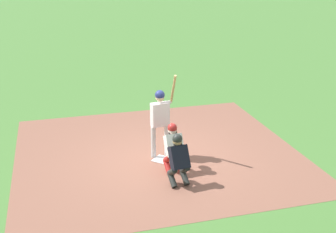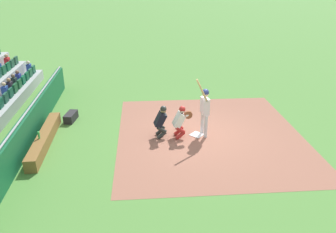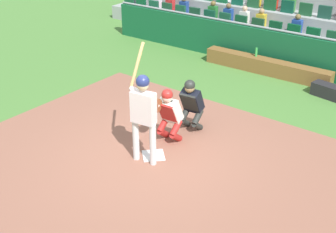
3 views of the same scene
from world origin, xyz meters
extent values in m
plane|color=#4A7D36|center=(0.00, 0.00, 0.00)|extent=(160.00, 160.00, 0.00)
cube|color=#8D5947|center=(0.00, 0.50, 0.00)|extent=(7.77, 7.18, 0.01)
cube|color=white|center=(0.00, 0.00, 0.02)|extent=(0.62, 0.62, 0.02)
cylinder|color=silver|center=(-0.18, 0.23, 0.44)|extent=(0.15, 0.15, 0.89)
cylinder|color=silver|center=(0.21, 0.29, 0.44)|extent=(0.15, 0.15, 0.89)
cube|color=silver|center=(0.02, 0.26, 1.21)|extent=(0.50, 0.28, 0.63)
sphere|color=#D1B289|center=(0.02, 0.26, 1.68)|extent=(0.23, 0.23, 0.23)
sphere|color=navy|center=(0.02, 0.26, 1.74)|extent=(0.26, 0.26, 0.26)
cylinder|color=silver|center=(0.07, 0.24, 1.51)|extent=(0.50, 0.11, 0.14)
cylinder|color=silver|center=(0.26, 0.27, 1.51)|extent=(0.17, 0.13, 0.13)
cylinder|color=tan|center=(0.31, 0.06, 1.93)|extent=(0.07, 0.45, 0.83)
sphere|color=black|center=(0.32, 0.25, 1.53)|extent=(0.06, 0.06, 0.06)
cylinder|color=#AA2320|center=(-0.06, -0.71, 0.15)|extent=(0.17, 0.39, 0.34)
cylinder|color=#AA2320|center=(-0.06, -0.71, 0.37)|extent=(0.17, 0.39, 0.33)
cylinder|color=#AA2320|center=(0.26, -0.68, 0.15)|extent=(0.17, 0.39, 0.34)
cylinder|color=#AA2320|center=(0.26, -0.68, 0.37)|extent=(0.17, 0.39, 0.33)
cube|color=white|center=(0.10, -0.72, 0.73)|extent=(0.45, 0.49, 0.60)
cube|color=#AA2320|center=(0.09, -0.61, 0.73)|extent=(0.40, 0.28, 0.44)
sphere|color=beige|center=(0.09, -0.60, 1.08)|extent=(0.22, 0.22, 0.22)
cube|color=black|center=(0.09, -0.60, 1.08)|extent=(0.21, 0.14, 0.19)
sphere|color=#AA2320|center=(0.09, -0.60, 1.14)|extent=(0.24, 0.24, 0.24)
cylinder|color=brown|center=(0.20, -0.39, 0.95)|extent=(0.09, 0.30, 0.30)
cylinder|color=white|center=(0.24, -0.56, 0.88)|extent=(0.18, 0.40, 0.22)
cylinder|color=#272A27|center=(-0.15, -1.40, 0.15)|extent=(0.17, 0.39, 0.34)
cylinder|color=#272A27|center=(-0.15, -1.40, 0.37)|extent=(0.17, 0.39, 0.33)
cylinder|color=#272A27|center=(0.16, -1.37, 0.15)|extent=(0.17, 0.39, 0.34)
cylinder|color=#272A27|center=(0.16, -1.37, 0.37)|extent=(0.17, 0.39, 0.33)
cube|color=black|center=(0.01, -1.41, 0.73)|extent=(0.46, 0.50, 0.60)
cube|color=#272A27|center=(0.00, -1.30, 0.73)|extent=(0.40, 0.28, 0.44)
sphere|color=#A47E53|center=(0.00, -1.29, 1.08)|extent=(0.22, 0.22, 0.22)
cube|color=black|center=(0.00, -1.29, 1.08)|extent=(0.21, 0.14, 0.19)
sphere|color=#272A27|center=(0.00, -1.29, 1.14)|extent=(0.24, 0.24, 0.24)
cube|color=#135330|center=(0.00, -6.19, 0.58)|extent=(12.50, 0.24, 1.15)
cylinder|color=gray|center=(0.00, -6.19, 1.19)|extent=(12.50, 0.07, 0.07)
cube|color=brown|center=(0.17, -5.64, 0.22)|extent=(3.89, 0.40, 0.44)
cylinder|color=green|center=(0.56, -5.69, 0.57)|extent=(0.07, 0.07, 0.26)
cube|color=black|center=(-1.88, -5.04, 0.17)|extent=(0.90, 0.51, 0.34)
cube|color=#969A9A|center=(0.00, -8.04, 0.27)|extent=(16.38, 0.85, 0.54)
cube|color=#194C2F|center=(-0.98, -7.91, 0.75)|extent=(0.44, 0.10, 0.42)
cube|color=#0F4C2A|center=(-0.33, -7.91, 0.75)|extent=(0.44, 0.10, 0.42)
cube|color=#0D4C29|center=(0.33, -7.91, 0.75)|extent=(0.44, 0.10, 0.42)
cube|color=#1E3E93|center=(0.33, -8.14, 0.80)|extent=(0.32, 0.22, 0.52)
sphere|color=brown|center=(0.33, -8.14, 1.16)|extent=(0.19, 0.19, 0.19)
cube|color=#0F4326|center=(0.98, -7.91, 0.75)|extent=(0.44, 0.10, 0.42)
cube|color=#1A4228|center=(1.63, -7.91, 0.75)|extent=(0.44, 0.10, 0.42)
cube|color=gold|center=(1.63, -8.14, 0.80)|extent=(0.32, 0.22, 0.52)
sphere|color=#A47C56|center=(1.63, -8.14, 1.16)|extent=(0.19, 0.19, 0.19)
cube|color=#124428|center=(2.28, -7.91, 0.75)|extent=(0.44, 0.10, 0.42)
cube|color=silver|center=(2.28, -8.14, 0.80)|extent=(0.32, 0.22, 0.52)
sphere|color=tan|center=(2.28, -8.14, 1.16)|extent=(0.19, 0.19, 0.19)
cube|color=#184B34|center=(2.93, -7.91, 0.75)|extent=(0.44, 0.10, 0.42)
cube|color=navy|center=(2.93, -8.14, 0.80)|extent=(0.32, 0.22, 0.52)
sphere|color=brown|center=(2.93, -8.14, 1.16)|extent=(0.19, 0.19, 0.19)
cube|color=#114430|center=(3.58, -7.91, 0.75)|extent=(0.44, 0.10, 0.42)
cube|color=#24712E|center=(3.58, -8.14, 0.80)|extent=(0.32, 0.22, 0.52)
sphere|color=brown|center=(3.58, -8.14, 1.16)|extent=(0.19, 0.19, 0.19)
cube|color=#18412C|center=(4.23, -7.91, 0.75)|extent=(0.44, 0.10, 0.42)
cube|color=#194D34|center=(4.88, -7.91, 0.75)|extent=(0.44, 0.10, 0.42)
cube|color=navy|center=(4.88, -8.14, 0.80)|extent=(0.32, 0.22, 0.52)
cube|color=#1A442D|center=(5.53, -7.91, 0.75)|extent=(0.44, 0.10, 0.42)
cube|color=red|center=(5.53, -8.14, 0.80)|extent=(0.32, 0.22, 0.52)
cube|color=#144A34|center=(6.18, -7.91, 0.75)|extent=(0.44, 0.10, 0.42)
cube|color=silver|center=(6.18, -8.14, 0.80)|extent=(0.32, 0.22, 0.52)
cube|color=#0C4628|center=(6.83, -7.91, 0.75)|extent=(0.44, 0.10, 0.42)
cube|color=#114229|center=(7.48, -7.91, 0.75)|extent=(0.44, 0.10, 0.42)
cube|color=#969A9A|center=(0.00, -8.89, 0.54)|extent=(16.38, 0.85, 1.07)
cube|color=#194134|center=(-0.33, -8.77, 1.28)|extent=(0.44, 0.10, 0.42)
cube|color=#194928|center=(0.33, -8.77, 1.28)|extent=(0.44, 0.10, 0.42)
cube|color=#0D422F|center=(0.98, -8.77, 1.28)|extent=(0.44, 0.10, 0.42)
cube|color=#347C32|center=(0.98, -8.99, 1.33)|extent=(0.32, 0.22, 0.52)
cube|color=#164926|center=(1.63, -8.77, 1.28)|extent=(0.44, 0.10, 0.42)
cube|color=red|center=(1.63, -8.99, 1.33)|extent=(0.32, 0.22, 0.52)
cube|color=#1A4B2A|center=(2.28, -8.77, 1.28)|extent=(0.44, 0.10, 0.42)
cube|color=#969A9A|center=(0.00, -9.75, 0.81)|extent=(16.38, 0.85, 1.61)
cube|color=#969A9A|center=(0.00, -10.60, 1.07)|extent=(16.38, 0.85, 2.15)
camera|label=1|loc=(-2.87, -10.11, 5.12)|focal=46.61mm
camera|label=2|loc=(11.34, -2.28, 5.81)|focal=35.74mm
camera|label=3|loc=(-4.89, 6.11, 4.90)|focal=47.82mm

